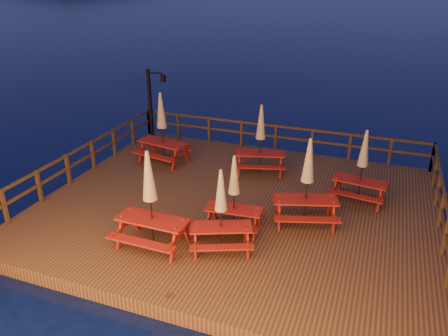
% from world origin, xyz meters
% --- Properties ---
extents(ground, '(500.00, 500.00, 0.00)m').
position_xyz_m(ground, '(0.00, 0.00, 0.00)').
color(ground, black).
rests_on(ground, ground).
extents(deck, '(12.00, 10.00, 0.40)m').
position_xyz_m(deck, '(0.00, 0.00, 0.20)').
color(deck, '#442515').
rests_on(deck, ground).
extents(deck_piles, '(11.44, 9.44, 1.40)m').
position_xyz_m(deck_piles, '(0.00, 0.00, -0.30)').
color(deck_piles, '#321C10').
rests_on(deck_piles, ground).
extents(railing, '(11.80, 9.75, 1.10)m').
position_xyz_m(railing, '(0.00, 1.78, 1.16)').
color(railing, '#321C10').
rests_on(railing, deck).
extents(lamp_post, '(0.85, 0.18, 3.00)m').
position_xyz_m(lamp_post, '(-5.39, 4.55, 2.20)').
color(lamp_post, black).
rests_on(lamp_post, deck).
extents(picnic_table_0, '(1.83, 1.57, 2.38)m').
position_xyz_m(picnic_table_0, '(3.56, 1.57, 1.64)').
color(picnic_table_0, maroon).
rests_on(picnic_table_0, deck).
extents(picnic_table_1, '(1.70, 1.45, 2.27)m').
position_xyz_m(picnic_table_1, '(0.41, -1.45, 1.58)').
color(picnic_table_1, maroon).
rests_on(picnic_table_1, deck).
extents(picnic_table_2, '(2.10, 1.89, 2.53)m').
position_xyz_m(picnic_table_2, '(-0.01, 2.59, 1.72)').
color(picnic_table_2, maroon).
rests_on(picnic_table_2, deck).
extents(picnic_table_3, '(1.99, 1.84, 2.30)m').
position_xyz_m(picnic_table_3, '(0.42, -2.47, 1.59)').
color(picnic_table_3, maroon).
rests_on(picnic_table_3, deck).
extents(picnic_table_4, '(1.92, 1.59, 2.71)m').
position_xyz_m(picnic_table_4, '(-1.33, -2.95, 1.81)').
color(picnic_table_4, maroon).
rests_on(picnic_table_4, deck).
extents(picnic_table_5, '(2.20, 1.99, 2.61)m').
position_xyz_m(picnic_table_5, '(2.20, -0.38, 1.76)').
color(picnic_table_5, maroon).
rests_on(picnic_table_5, deck).
extents(picnic_table_6, '(2.15, 1.87, 2.71)m').
position_xyz_m(picnic_table_6, '(-3.73, 2.19, 1.81)').
color(picnic_table_6, maroon).
rests_on(picnic_table_6, deck).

